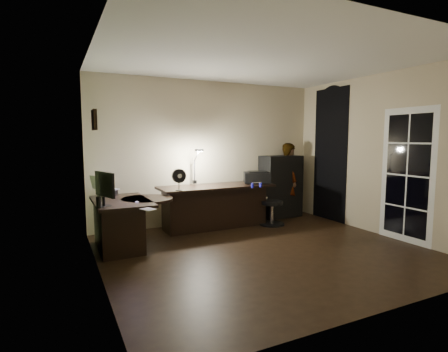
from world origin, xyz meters
name	(u,v)px	position (x,y,z in m)	size (l,w,h in m)	color
floor	(265,251)	(0.00, 0.00, -0.01)	(4.50, 4.00, 0.01)	black
ceiling	(268,59)	(0.00, 0.00, 2.71)	(4.50, 4.00, 0.01)	silver
wall_back	(209,153)	(0.00, 2.00, 1.35)	(4.50, 0.01, 2.70)	#C0B08D
wall_front	(389,169)	(0.00, -2.00, 1.35)	(4.50, 0.01, 2.70)	#C0B08D
wall_left	(97,163)	(-2.25, 0.00, 1.35)	(0.01, 4.00, 2.70)	#C0B08D
wall_right	(379,155)	(2.25, 0.00, 1.35)	(0.01, 4.00, 2.70)	#C0B08D
green_wall_overlay	(98,163)	(-2.24, 0.00, 1.35)	(0.00, 4.00, 2.70)	#495D2B
arched_doorway	(330,155)	(2.24, 1.15, 1.30)	(0.01, 0.90, 2.60)	black
french_door	(407,176)	(2.24, -0.55, 1.05)	(0.02, 0.92, 2.10)	white
framed_picture	(94,120)	(-2.22, 0.45, 1.85)	(0.04, 0.30, 0.25)	black
desk_left	(122,224)	(-1.83, 1.05, 0.36)	(0.77, 1.25, 0.72)	black
desk_right	(217,207)	(-0.07, 1.51, 0.39)	(2.08, 0.73, 0.78)	black
cabinet	(281,186)	(1.51, 1.78, 0.63)	(0.85, 0.42, 1.27)	black
laptop_stand	(107,194)	(-1.96, 1.51, 0.76)	(0.26, 0.21, 0.11)	silver
laptop	(107,183)	(-1.96, 1.51, 0.93)	(0.33, 0.31, 0.23)	silver
monitor	(103,194)	(-2.11, 0.70, 0.88)	(0.10, 0.52, 0.34)	black
mouse	(137,202)	(-1.66, 0.77, 0.73)	(0.05, 0.08, 0.03)	silver
phone	(129,199)	(-1.70, 1.15, 0.71)	(0.07, 0.14, 0.01)	black
pen	(145,198)	(-1.47, 1.12, 0.72)	(0.01, 0.15, 0.01)	black
speaker	(99,203)	(-2.19, 0.57, 0.79)	(0.06, 0.06, 0.16)	black
notepad	(148,209)	(-1.62, 0.26, 0.72)	(0.14, 0.19, 0.01)	silver
desk_fan	(179,180)	(-0.92, 1.11, 0.97)	(0.23, 0.12, 0.35)	black
headphones	(257,185)	(0.37, 0.87, 0.85)	(0.21, 0.09, 0.10)	#0E0E9A
printer	(257,177)	(0.74, 1.45, 0.90)	(0.48, 0.37, 0.21)	black
desk_lamp	(194,165)	(-0.37, 1.83, 1.14)	(0.17, 0.31, 0.68)	black
office_chair	(272,202)	(0.96, 1.27, 0.43)	(0.48, 0.48, 0.86)	black
person	(289,180)	(1.73, 1.78, 0.76)	(0.55, 0.36, 1.53)	#D8A88C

